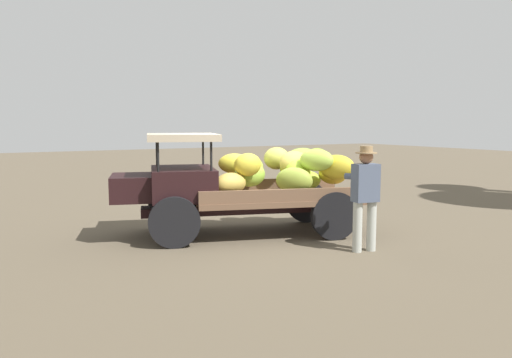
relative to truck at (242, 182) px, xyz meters
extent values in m
plane|color=brown|center=(-0.13, -0.12, -0.98)|extent=(60.00, 60.00, 0.00)
cube|color=black|center=(-0.17, 0.05, -0.50)|extent=(3.95, 1.63, 0.16)
cylinder|color=black|center=(1.46, 0.37, -0.55)|extent=(0.86, 0.39, 0.86)
cylinder|color=black|center=(0.97, -1.15, -0.55)|extent=(0.86, 0.39, 0.86)
cylinder|color=black|center=(-1.21, 1.22, -0.55)|extent=(0.86, 0.39, 0.86)
cylinder|color=black|center=(-1.70, -0.31, -0.55)|extent=(0.86, 0.39, 0.86)
cube|color=brown|center=(-0.60, 0.18, -0.32)|extent=(3.38, 2.54, 0.10)
cube|color=brown|center=(-0.35, 0.95, -0.16)|extent=(2.88, 0.98, 0.22)
cube|color=brown|center=(-0.84, -0.58, -0.16)|extent=(2.88, 0.98, 0.22)
cube|color=black|center=(1.02, -0.33, 0.00)|extent=(1.51, 1.78, 0.55)
cube|color=black|center=(1.88, -0.60, -0.05)|extent=(0.99, 1.23, 0.44)
cylinder|color=black|center=(1.64, 0.15, 0.55)|extent=(0.04, 0.04, 0.55)
cylinder|color=black|center=(1.25, -1.08, 0.55)|extent=(0.04, 0.04, 0.55)
cylinder|color=black|center=(0.80, 0.42, 0.55)|extent=(0.04, 0.04, 0.55)
cylinder|color=black|center=(0.41, -0.81, 0.55)|extent=(0.04, 0.04, 0.55)
cube|color=#B9A88C|center=(1.02, -0.33, 0.83)|extent=(1.62, 1.82, 0.12)
ellipsoid|color=#BEBA4C|center=(-0.99, -0.37, 0.38)|extent=(0.68, 0.67, 0.46)
ellipsoid|color=#ACCD3E|center=(-0.41, -0.49, 0.21)|extent=(0.74, 0.71, 0.56)
ellipsoid|color=#8EAE40|center=(-1.49, -0.18, 0.37)|extent=(0.79, 0.65, 0.47)
ellipsoid|color=#98AE3C|center=(-0.69, 0.71, 0.05)|extent=(0.75, 0.78, 0.51)
ellipsoid|color=gold|center=(-1.42, 1.00, 0.29)|extent=(0.74, 0.78, 0.48)
ellipsoid|color=#ACCE46|center=(-1.07, 0.85, 0.42)|extent=(0.71, 0.79, 0.50)
ellipsoid|color=#B1BF34|center=(-1.10, 0.12, 0.23)|extent=(0.71, 0.43, 0.52)
ellipsoid|color=gold|center=(0.10, 0.42, 0.35)|extent=(0.51, 0.46, 0.48)
ellipsoid|color=gold|center=(0.43, 0.38, 0.03)|extent=(0.73, 0.68, 0.52)
ellipsoid|color=#8CAA33|center=(-1.47, 0.35, 0.40)|extent=(0.59, 0.50, 0.49)
ellipsoid|color=gold|center=(-1.61, 0.65, 0.13)|extent=(0.72, 0.73, 0.51)
ellipsoid|color=#AECA3B|center=(-1.19, 0.37, 0.00)|extent=(0.68, 0.62, 0.42)
ellipsoid|color=yellow|center=(-0.06, -0.39, 0.31)|extent=(0.79, 0.77, 0.49)
ellipsoid|color=#97C33E|center=(-0.15, 0.06, 0.14)|extent=(0.78, 0.73, 0.61)
ellipsoid|color=#AFD139|center=(-0.96, 0.42, 0.17)|extent=(0.68, 0.71, 0.61)
ellipsoid|color=gold|center=(-0.98, 0.28, 0.32)|extent=(0.66, 0.63, 0.61)
cylinder|color=#B0B4AA|center=(-1.00, 2.07, -0.58)|extent=(0.15, 0.15, 0.81)
cylinder|color=#B0B4AA|center=(-1.25, 2.11, -0.58)|extent=(0.15, 0.15, 0.81)
cube|color=#4C576E|center=(-1.13, 2.09, 0.13)|extent=(0.44, 0.31, 0.60)
cylinder|color=#4C576E|center=(-1.04, 1.97, 0.22)|extent=(0.28, 0.40, 0.10)
cylinder|color=#4C576E|center=(-1.24, 2.01, 0.22)|extent=(0.37, 0.34, 0.10)
sphere|color=#926143|center=(-1.13, 2.09, 0.55)|extent=(0.22, 0.22, 0.22)
cylinder|color=#977A54|center=(-1.13, 2.09, 0.61)|extent=(0.34, 0.34, 0.02)
cylinder|color=#977A54|center=(-1.13, 2.09, 0.67)|extent=(0.20, 0.20, 0.10)
camera|label=1|loc=(4.27, 8.04, 1.08)|focal=34.84mm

